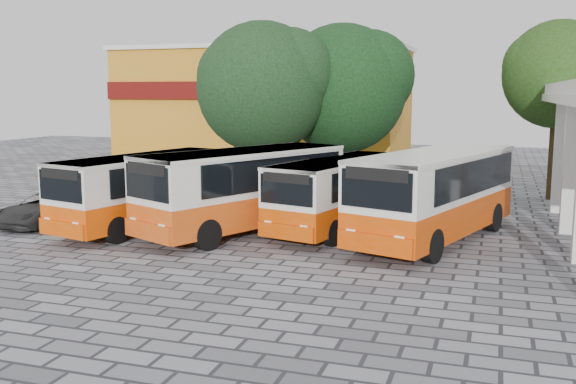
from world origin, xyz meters
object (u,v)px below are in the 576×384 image
(bus_far_left, at_px, (145,186))
(bus_centre_right, at_px, (339,190))
(parked_car, at_px, (46,209))
(bus_far_right, at_px, (435,190))
(bus_centre_left, at_px, (244,185))

(bus_far_left, distance_m, bus_centre_right, 7.24)
(bus_far_left, relative_size, parked_car, 1.85)
(parked_car, bearing_deg, bus_far_right, 8.80)
(bus_far_left, distance_m, parked_car, 4.20)
(bus_centre_right, xyz_separation_m, bus_far_right, (3.51, -0.68, 0.25))
(bus_far_left, xyz_separation_m, bus_centre_left, (3.81, 0.42, 0.16))
(bus_far_left, distance_m, bus_far_right, 10.58)
(parked_car, bearing_deg, bus_far_left, 10.24)
(bus_far_right, relative_size, parked_car, 2.08)
(bus_far_left, height_order, bus_centre_left, bus_centre_left)
(bus_centre_left, bearing_deg, bus_centre_right, 48.85)
(bus_far_right, height_order, parked_car, bus_far_right)
(bus_far_left, bearing_deg, bus_centre_right, 29.14)
(bus_far_right, bearing_deg, parked_car, -155.21)
(bus_centre_left, distance_m, bus_centre_right, 3.50)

